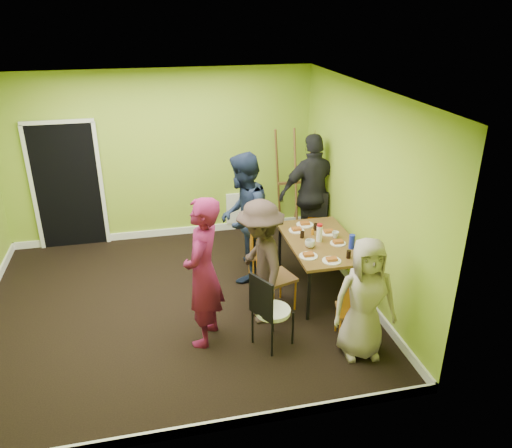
% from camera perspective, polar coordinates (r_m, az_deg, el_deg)
% --- Properties ---
extents(ground, '(5.00, 5.00, 0.00)m').
position_cam_1_polar(ground, '(6.85, -8.96, -9.12)').
color(ground, black).
rests_on(ground, ground).
extents(room_walls, '(5.04, 4.54, 2.82)m').
position_cam_1_polar(room_walls, '(6.40, -9.76, -1.52)').
color(room_walls, '#93AF2D').
rests_on(room_walls, ground).
extents(dining_table, '(0.90, 1.50, 0.75)m').
position_cam_1_polar(dining_table, '(6.85, 7.45, -2.30)').
color(dining_table, black).
rests_on(dining_table, ground).
extents(chair_left_far, '(0.37, 0.37, 0.87)m').
position_cam_1_polar(chair_left_far, '(7.13, 0.09, -2.82)').
color(chair_left_far, '#C57112').
rests_on(chair_left_far, ground).
extents(chair_left_near, '(0.51, 0.51, 0.97)m').
position_cam_1_polar(chair_left_near, '(6.41, 1.87, -5.58)').
color(chair_left_near, '#C57112').
rests_on(chair_left_near, ground).
extents(chair_back_end, '(0.56, 0.60, 1.00)m').
position_cam_1_polar(chair_back_end, '(7.89, 6.67, 1.47)').
color(chair_back_end, '#C57112').
rests_on(chair_back_end, ground).
extents(chair_front_end, '(0.43, 0.44, 0.87)m').
position_cam_1_polar(chair_front_end, '(5.94, 11.10, -9.41)').
color(chair_front_end, '#C57112').
rests_on(chair_front_end, ground).
extents(chair_bentwood, '(0.51, 0.50, 0.95)m').
position_cam_1_polar(chair_bentwood, '(5.76, 1.46, -9.55)').
color(chair_bentwood, black).
rests_on(chair_bentwood, ground).
extents(easel, '(0.74, 0.70, 1.86)m').
position_cam_1_polar(easel, '(8.57, 4.22, 4.97)').
color(easel, brown).
rests_on(easel, ground).
extents(plate_near_left, '(0.22, 0.22, 0.01)m').
position_cam_1_polar(plate_near_left, '(7.08, 4.65, -0.74)').
color(plate_near_left, white).
rests_on(plate_near_left, dining_table).
extents(plate_near_right, '(0.24, 0.24, 0.01)m').
position_cam_1_polar(plate_near_right, '(6.39, 6.01, -3.67)').
color(plate_near_right, white).
rests_on(plate_near_right, dining_table).
extents(plate_far_back, '(0.25, 0.25, 0.01)m').
position_cam_1_polar(plate_far_back, '(7.27, 5.60, -0.07)').
color(plate_far_back, white).
rests_on(plate_far_back, dining_table).
extents(plate_far_front, '(0.24, 0.24, 0.01)m').
position_cam_1_polar(plate_far_front, '(6.32, 8.63, -4.17)').
color(plate_far_front, white).
rests_on(plate_far_front, dining_table).
extents(plate_wall_back, '(0.23, 0.23, 0.01)m').
position_cam_1_polar(plate_wall_back, '(7.06, 8.29, -0.99)').
color(plate_wall_back, white).
rests_on(plate_wall_back, dining_table).
extents(plate_wall_front, '(0.21, 0.21, 0.01)m').
position_cam_1_polar(plate_wall_front, '(6.77, 9.35, -2.18)').
color(plate_wall_front, white).
rests_on(plate_wall_front, dining_table).
extents(thermos, '(0.08, 0.08, 0.22)m').
position_cam_1_polar(thermos, '(6.76, 7.25, -1.11)').
color(thermos, white).
rests_on(thermos, dining_table).
extents(blue_bottle, '(0.08, 0.08, 0.19)m').
position_cam_1_polar(blue_bottle, '(6.64, 10.90, -1.99)').
color(blue_bottle, '#1725B1').
rests_on(blue_bottle, dining_table).
extents(orange_bottle, '(0.04, 0.04, 0.08)m').
position_cam_1_polar(orange_bottle, '(6.96, 6.47, -0.93)').
color(orange_bottle, '#C57112').
rests_on(orange_bottle, dining_table).
extents(glass_mid, '(0.06, 0.06, 0.10)m').
position_cam_1_polar(glass_mid, '(6.86, 5.30, -1.21)').
color(glass_mid, black).
rests_on(glass_mid, dining_table).
extents(glass_back, '(0.06, 0.06, 0.09)m').
position_cam_1_polar(glass_back, '(7.11, 6.84, -0.33)').
color(glass_back, black).
rests_on(glass_back, dining_table).
extents(glass_front, '(0.06, 0.06, 0.10)m').
position_cam_1_polar(glass_front, '(6.41, 10.54, -3.42)').
color(glass_front, black).
rests_on(glass_front, dining_table).
extents(cup_a, '(0.13, 0.13, 0.10)m').
position_cam_1_polar(cup_a, '(6.61, 6.19, -2.25)').
color(cup_a, white).
rests_on(cup_a, dining_table).
extents(cup_b, '(0.09, 0.09, 0.09)m').
position_cam_1_polar(cup_b, '(6.92, 9.06, -1.21)').
color(cup_b, white).
rests_on(cup_b, dining_table).
extents(person_standing, '(0.66, 0.78, 1.82)m').
position_cam_1_polar(person_standing, '(5.71, -6.06, -5.55)').
color(person_standing, '#611038').
rests_on(person_standing, ground).
extents(person_left_far, '(1.01, 1.11, 1.87)m').
position_cam_1_polar(person_left_far, '(7.01, -1.46, 0.70)').
color(person_left_far, '#162038').
rests_on(person_left_far, ground).
extents(person_left_near, '(0.64, 1.06, 1.60)m').
position_cam_1_polar(person_left_near, '(6.12, 0.51, -4.39)').
color(person_left_near, '#322521').
rests_on(person_left_near, ground).
extents(person_back_end, '(1.14, 0.53, 1.91)m').
position_cam_1_polar(person_back_end, '(7.90, 6.57, 3.47)').
color(person_back_end, black).
rests_on(person_back_end, ground).
extents(person_front_end, '(0.76, 0.54, 1.45)m').
position_cam_1_polar(person_front_end, '(5.68, 12.34, -8.36)').
color(person_front_end, gray).
rests_on(person_front_end, ground).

